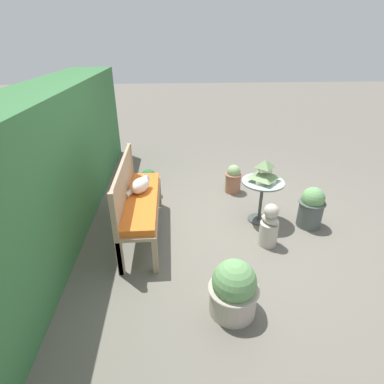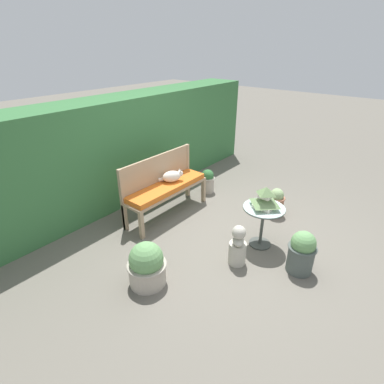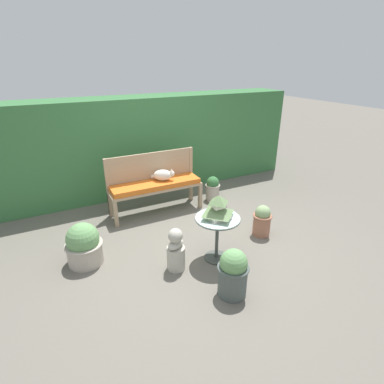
{
  "view_description": "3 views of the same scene",
  "coord_description": "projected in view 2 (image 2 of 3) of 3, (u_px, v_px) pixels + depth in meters",
  "views": [
    {
      "loc": [
        -3.49,
        0.8,
        2.34
      ],
      "look_at": [
        -0.02,
        0.55,
        0.55
      ],
      "focal_mm": 28.0,
      "sensor_mm": 36.0,
      "label": 1
    },
    {
      "loc": [
        -3.29,
        -1.92,
        2.65
      ],
      "look_at": [
        -0.19,
        0.62,
        0.63
      ],
      "focal_mm": 28.0,
      "sensor_mm": 36.0,
      "label": 2
    },
    {
      "loc": [
        -1.69,
        -3.24,
        2.44
      ],
      "look_at": [
        0.11,
        0.32,
        0.68
      ],
      "focal_mm": 28.0,
      "sensor_mm": 36.0,
      "label": 3
    }
  ],
  "objects": [
    {
      "name": "foliage_hedge_back",
      "position": [
        125.0,
        148.0,
        5.48
      ],
      "size": [
        6.4,
        0.8,
        1.82
      ],
      "primitive_type": "cube",
      "color": "#38703D",
      "rests_on": "ground"
    },
    {
      "name": "garden_bust",
      "position": [
        238.0,
        247.0,
        3.9
      ],
      "size": [
        0.29,
        0.26,
        0.58
      ],
      "rotation": [
        0.0,
        0.0,
        0.56
      ],
      "color": "#B7B2A3",
      "rests_on": "ground"
    },
    {
      "name": "cat",
      "position": [
        172.0,
        176.0,
        4.96
      ],
      "size": [
        0.37,
        0.35,
        0.21
      ],
      "rotation": [
        0.0,
        0.0,
        -0.48
      ],
      "color": "silver",
      "rests_on": "garden_bench"
    },
    {
      "name": "bench_backrest",
      "position": [
        158.0,
        172.0,
        4.92
      ],
      "size": [
        1.57,
        0.06,
        1.02
      ],
      "color": "tan",
      "rests_on": "ground"
    },
    {
      "name": "pagoda_birdhouse",
      "position": [
        265.0,
        199.0,
        4.04
      ],
      "size": [
        0.34,
        0.34,
        0.31
      ],
      "color": "silver",
      "rests_on": "patio_table"
    },
    {
      "name": "potted_plant_path_edge",
      "position": [
        276.0,
        202.0,
        5.02
      ],
      "size": [
        0.29,
        0.29,
        0.48
      ],
      "color": "#9E664C",
      "rests_on": "ground"
    },
    {
      "name": "potted_plant_table_near",
      "position": [
        302.0,
        252.0,
        3.75
      ],
      "size": [
        0.36,
        0.36,
        0.58
      ],
      "color": "#4C5651",
      "rests_on": "ground"
    },
    {
      "name": "potted_plant_table_far",
      "position": [
        208.0,
        181.0,
        5.8
      ],
      "size": [
        0.28,
        0.28,
        0.47
      ],
      "color": "#ADA393",
      "rests_on": "ground"
    },
    {
      "name": "potted_plant_bench_right",
      "position": [
        147.0,
        265.0,
        3.56
      ],
      "size": [
        0.48,
        0.48,
        0.57
      ],
      "color": "#ADA393",
      "rests_on": "ground"
    },
    {
      "name": "ground",
      "position": [
        231.0,
        236.0,
        4.55
      ],
      "size": [
        30.0,
        30.0,
        0.0
      ],
      "primitive_type": "plane",
      "color": "#666056"
    },
    {
      "name": "garden_bench",
      "position": [
        167.0,
        189.0,
        4.93
      ],
      "size": [
        1.57,
        0.44,
        0.56
      ],
      "color": "tan",
      "rests_on": "ground"
    },
    {
      "name": "patio_table",
      "position": [
        263.0,
        216.0,
        4.16
      ],
      "size": [
        0.58,
        0.58,
        0.62
      ],
      "color": "#424742",
      "rests_on": "ground"
    }
  ]
}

